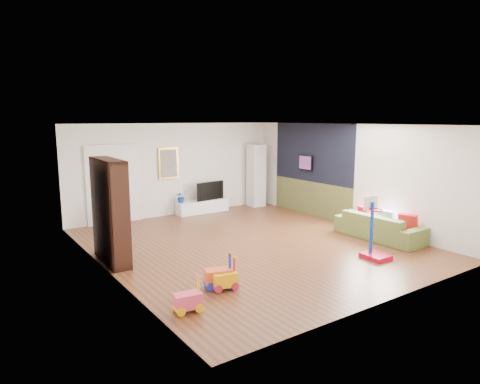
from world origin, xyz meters
TOP-DOWN VIEW (x-y plane):
  - floor at (0.00, 0.00)m, footprint 6.50×7.50m
  - ceiling at (0.00, 0.00)m, footprint 6.50×7.50m
  - wall_back at (0.00, 3.75)m, footprint 6.50×0.00m
  - wall_front at (0.00, -3.75)m, footprint 6.50×0.00m
  - wall_left at (-3.25, 0.00)m, footprint 0.00×7.50m
  - wall_right at (3.25, 0.00)m, footprint 0.00×7.50m
  - navy_accent at (3.23, 1.40)m, footprint 0.01×3.20m
  - olive_wainscot at (3.23, 1.40)m, footprint 0.01×3.20m
  - doorway at (-1.90, 3.71)m, footprint 1.45×0.06m
  - painting_back at (-0.25, 3.71)m, footprint 0.62×0.06m
  - artwork_right at (3.17, 1.60)m, footprint 0.04×0.56m
  - media_console at (0.73, 3.49)m, footprint 1.64×0.41m
  - tall_cabinet at (2.70, 3.40)m, footprint 0.49×0.49m
  - bookshelf at (-2.99, 0.58)m, footprint 0.42×1.43m
  - sofa at (2.78, -1.41)m, footprint 0.85×2.13m
  - basketball_hoop at (1.51, -2.31)m, footprint 0.47×0.56m
  - ride_on_yellow at (-1.90, -1.91)m, footprint 0.46×0.33m
  - ride_on_orange at (-1.94, -1.79)m, footprint 0.53×0.41m
  - ride_on_pink at (-2.80, -2.30)m, footprint 0.43×0.30m
  - child at (-2.02, 3.13)m, footprint 0.33×0.31m
  - tv at (0.96, 3.50)m, footprint 0.98×0.25m
  - vase_plant at (0.04, 3.53)m, footprint 0.35×0.31m
  - pillow_left at (3.01, -2.00)m, footprint 0.22×0.43m
  - pillow_center at (2.98, -1.44)m, footprint 0.16×0.41m
  - pillow_right at (2.97, -0.78)m, footprint 0.16×0.36m

SIDE VIEW (x-z plane):
  - floor at x=0.00m, z-range 0.00..0.00m
  - media_console at x=0.73m, z-range 0.00..0.38m
  - ride_on_pink at x=-2.80m, z-range 0.00..0.53m
  - ride_on_yellow at x=-1.90m, z-range 0.00..0.55m
  - ride_on_orange at x=-1.94m, z-range 0.00..0.62m
  - sofa at x=2.78m, z-range 0.00..0.62m
  - child at x=-2.02m, z-range 0.00..0.76m
  - pillow_left at x=3.01m, z-range 0.28..0.69m
  - pillow_center at x=2.98m, z-range 0.29..0.69m
  - pillow_right at x=2.97m, z-range 0.32..0.66m
  - olive_wainscot at x=3.23m, z-range 0.00..1.00m
  - vase_plant at x=0.04m, z-range 0.38..0.74m
  - basketball_hoop at x=1.51m, z-range 0.00..1.29m
  - tv at x=0.96m, z-range 0.38..0.94m
  - tall_cabinet at x=2.70m, z-range 0.00..2.01m
  - bookshelf at x=-2.99m, z-range 0.00..2.07m
  - doorway at x=-1.90m, z-range 0.00..2.10m
  - wall_back at x=0.00m, z-range 0.00..2.70m
  - wall_front at x=0.00m, z-range 0.00..2.70m
  - wall_left at x=-3.25m, z-range 0.00..2.70m
  - wall_right at x=3.25m, z-range 0.00..2.70m
  - artwork_right at x=3.17m, z-range 1.32..1.78m
  - painting_back at x=-0.25m, z-range 1.09..2.01m
  - navy_accent at x=3.23m, z-range 1.00..2.70m
  - ceiling at x=0.00m, z-range 2.70..2.70m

